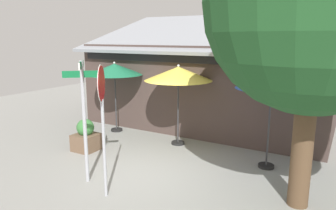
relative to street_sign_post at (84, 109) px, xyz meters
name	(u,v)px	position (x,y,z in m)	size (l,w,h in m)	color
ground_plane	(152,173)	(1.08, 1.28, -1.91)	(28.00, 28.00, 0.10)	gray
cafe_building	(211,82)	(0.46, 6.79, -0.13)	(9.86, 5.45, 4.60)	#473833
street_sign_post	(84,109)	(0.00, 0.00, 0.00)	(0.70, 0.75, 3.03)	#A8AAB2
stop_sign	(102,106)	(0.91, -0.34, 0.25)	(0.44, 0.70, 3.00)	#A8AAB2
patio_umbrella_forest_green_left	(115,70)	(-2.17, 3.79, 0.50)	(2.09, 2.09, 2.66)	black
patio_umbrella_mustard_center	(178,74)	(0.61, 3.63, 0.52)	(2.23, 2.23, 2.69)	black
patio_umbrella_royal_blue_right	(272,80)	(3.68, 3.14, 0.59)	(1.91, 1.91, 2.79)	black
shade_tree	(325,6)	(4.92, 1.36, 2.26)	(4.55, 4.32, 6.36)	brown
sidewalk_planter	(86,137)	(-1.64, 1.63, -1.41)	(0.72, 0.72, 1.03)	brown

